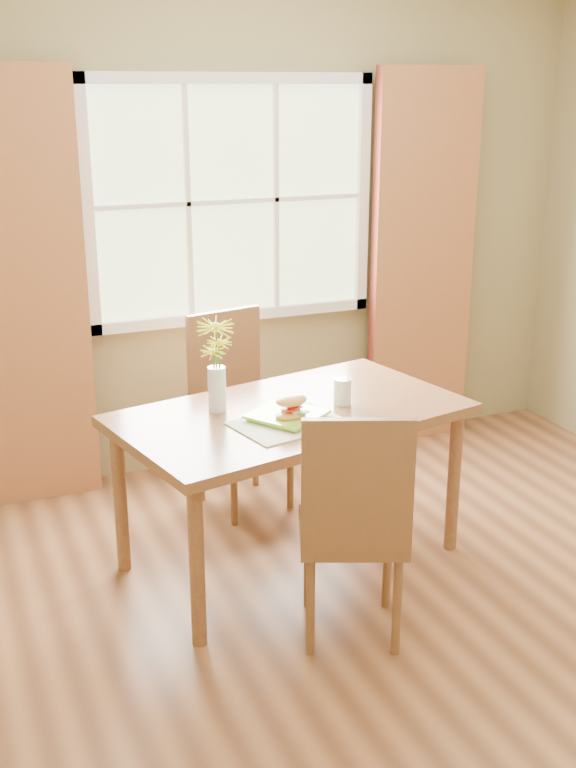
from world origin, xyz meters
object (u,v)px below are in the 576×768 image
at_px(chair_far, 235,400).
at_px(flower_vase, 216,357).
at_px(dining_table, 291,426).
at_px(croissant_sandwich, 291,407).
at_px(water_glass, 342,392).
at_px(chair_near, 354,519).

distance_m(chair_far, flower_vase, 0.79).
distance_m(dining_table, flower_vase, 0.46).
height_order(dining_table, flower_vase, flower_vase).
height_order(croissant_sandwich, water_glass, croissant_sandwich).
relative_size(chair_near, flower_vase, 2.39).
height_order(dining_table, chair_near, chair_near).
distance_m(chair_near, water_glass, 0.78).
distance_m(dining_table, croissant_sandwich, 0.22).
height_order(dining_table, water_glass, water_glass).
bearing_deg(croissant_sandwich, chair_near, -95.67).
bearing_deg(chair_near, water_glass, 90.13).
relative_size(chair_far, croissant_sandwich, 6.34).
distance_m(croissant_sandwich, water_glass, 0.34).
height_order(chair_near, flower_vase, flower_vase).
bearing_deg(croissant_sandwich, water_glass, 15.33).
bearing_deg(chair_far, flower_vase, -127.55).
bearing_deg(chair_far, croissant_sandwich, -104.88).
relative_size(water_glass, flower_vase, 0.29).
xyz_separation_m(chair_near, croissant_sandwich, (-0.03, 0.54, 0.27)).
bearing_deg(chair_far, water_glass, -82.07).
bearing_deg(chair_near, flower_vase, 130.47).
bearing_deg(flower_vase, dining_table, -20.58).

